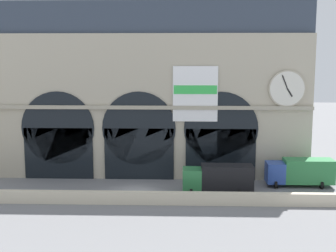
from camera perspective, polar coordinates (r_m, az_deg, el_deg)
The scene contains 5 objects.
ground_plane at distance 49.68m, azimuth -4.22°, elevation -8.27°, with size 200.00×200.00×0.00m, color slate.
quay_parapet_wall at distance 45.37m, azimuth -4.82°, elevation -9.09°, with size 90.00×0.70×1.28m, color beige.
station_building at distance 55.57m, azimuth -3.44°, elevation 4.35°, with size 40.70×6.27×21.06m.
box_truck_mideast at distance 48.60m, azimuth 6.46°, elevation -6.60°, with size 7.50×2.91×3.12m.
box_truck_east at distance 53.22m, azimuth 16.48°, elevation -5.56°, with size 7.50×2.91×3.12m.
Camera 1 is at (5.21, -47.24, 14.46)m, focal length 47.92 mm.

